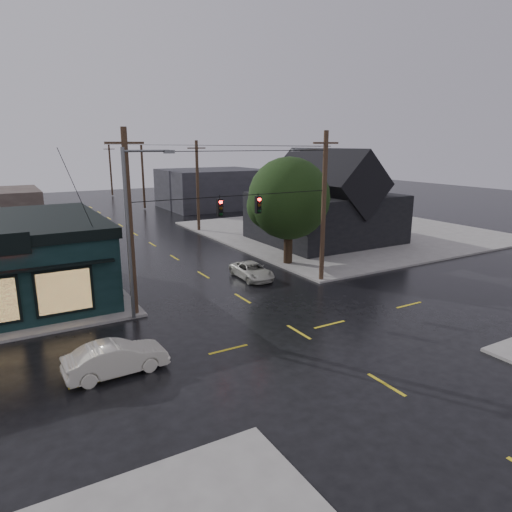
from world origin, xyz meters
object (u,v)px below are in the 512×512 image
utility_pole_ne (321,281)px  sedan_cream (116,358)px  corner_tree (289,199)px  suv_silver (252,271)px  utility_pole_nw (136,315)px

utility_pole_ne → sedan_cream: bearing=-158.2°
corner_tree → sedan_cream: (-16.03, -11.10, -4.52)m
corner_tree → utility_pole_ne: size_ratio=0.81×
utility_pole_ne → suv_silver: (-3.89, 2.92, 0.57)m
corner_tree → suv_silver: bearing=-155.8°
corner_tree → utility_pole_nw: size_ratio=0.81×
utility_pole_nw → utility_pole_ne: (13.00, 0.00, 0.00)m
utility_pole_ne → sedan_cream: size_ratio=2.43×
utility_pole_nw → utility_pole_ne: size_ratio=1.00×
utility_pole_nw → suv_silver: utility_pole_nw is taller
utility_pole_ne → suv_silver: size_ratio=2.47×
utility_pole_nw → utility_pole_ne: bearing=0.0°
suv_silver → corner_tree: bearing=26.0°
suv_silver → sedan_cream: bearing=-140.2°
sedan_cream → suv_silver: bearing=-54.2°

